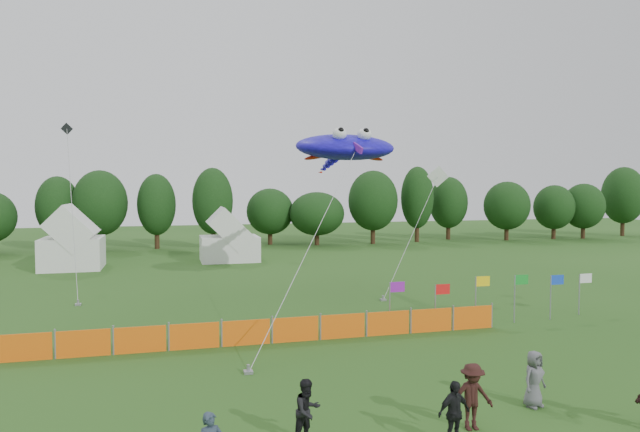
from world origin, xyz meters
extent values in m
plane|color=#234C16|center=(0.00, 0.00, 0.00)|extent=(160.00, 160.00, 0.00)
cylinder|color=#382314|center=(-15.73, 46.21, 1.19)|extent=(0.50, 0.50, 2.38)
ellipsoid|color=black|center=(-15.73, 46.21, 4.30)|extent=(4.09, 4.09, 5.35)
cylinder|color=#382314|center=(-11.75, 45.39, 1.29)|extent=(0.50, 0.50, 2.57)
ellipsoid|color=black|center=(-11.75, 45.39, 4.64)|extent=(5.20, 5.20, 5.79)
cylinder|color=#382314|center=(-6.44, 45.32, 1.23)|extent=(0.50, 0.50, 2.46)
ellipsoid|color=black|center=(-6.44, 45.32, 4.45)|extent=(3.78, 3.78, 5.55)
cylinder|color=#382314|center=(-0.99, 43.92, 1.33)|extent=(0.50, 0.50, 2.66)
ellipsoid|color=black|center=(-0.99, 43.92, 4.81)|extent=(4.05, 4.05, 5.99)
cylinder|color=#382314|center=(5.28, 46.53, 0.99)|extent=(0.50, 0.50, 1.98)
ellipsoid|color=black|center=(5.28, 46.53, 3.58)|extent=(5.06, 5.06, 4.46)
cylinder|color=#382314|center=(9.99, 44.56, 0.93)|extent=(0.50, 0.50, 1.86)
ellipsoid|color=black|center=(9.99, 44.56, 3.35)|extent=(5.86, 5.86, 4.18)
cylinder|color=#382314|center=(16.28, 44.38, 1.31)|extent=(0.50, 0.50, 2.62)
ellipsoid|color=black|center=(16.28, 44.38, 4.73)|extent=(5.41, 5.41, 5.89)
cylinder|color=#382314|center=(21.78, 44.99, 1.39)|extent=(0.50, 0.50, 2.78)
ellipsoid|color=black|center=(21.78, 44.99, 5.02)|extent=(3.67, 3.67, 6.26)
cylinder|color=#382314|center=(26.67, 46.88, 1.21)|extent=(0.50, 0.50, 2.42)
ellipsoid|color=black|center=(26.67, 46.88, 4.36)|extent=(4.46, 4.46, 5.44)
cylinder|color=#382314|center=(32.69, 44.13, 1.12)|extent=(0.50, 0.50, 2.24)
ellipsoid|color=black|center=(32.69, 44.13, 4.04)|extent=(5.26, 5.26, 5.03)
cylinder|color=#382314|center=(39.09, 44.15, 1.05)|extent=(0.50, 0.50, 2.10)
ellipsoid|color=black|center=(39.09, 44.15, 3.80)|extent=(4.74, 4.74, 4.73)
cylinder|color=#382314|center=(42.84, 43.69, 1.08)|extent=(0.50, 0.50, 2.16)
ellipsoid|color=black|center=(42.84, 43.69, 3.91)|extent=(4.88, 4.88, 4.87)
cylinder|color=#382314|center=(50.29, 45.54, 1.43)|extent=(0.50, 0.50, 2.85)
ellipsoid|color=black|center=(50.29, 45.54, 5.15)|extent=(5.19, 5.19, 6.42)
cube|color=white|center=(-12.41, 32.54, 1.19)|extent=(4.34, 4.34, 2.39)
cube|color=silver|center=(-0.39, 34.00, 1.04)|extent=(4.75, 3.80, 2.09)
cube|color=#EC5E0D|center=(-10.44, 8.20, 0.50)|extent=(1.90, 0.06, 1.00)
cube|color=#EC5E0D|center=(-8.44, 8.20, 0.50)|extent=(1.90, 0.06, 1.00)
cube|color=#EC5E0D|center=(-6.44, 8.20, 0.50)|extent=(1.90, 0.06, 1.00)
cube|color=#EC5E0D|center=(-4.44, 8.20, 0.50)|extent=(1.90, 0.06, 1.00)
cube|color=#EC5E0D|center=(-2.44, 8.20, 0.50)|extent=(1.90, 0.06, 1.00)
cube|color=#EC5E0D|center=(-0.44, 8.20, 0.50)|extent=(1.90, 0.06, 1.00)
cube|color=#EC5E0D|center=(1.56, 8.20, 0.50)|extent=(1.90, 0.06, 1.00)
cube|color=#EC5E0D|center=(3.56, 8.20, 0.50)|extent=(1.90, 0.06, 1.00)
cube|color=#EC5E0D|center=(5.56, 8.20, 0.50)|extent=(1.90, 0.06, 1.00)
cube|color=#EC5E0D|center=(7.56, 8.20, 0.50)|extent=(1.90, 0.06, 1.00)
cylinder|color=gray|center=(4.00, 9.09, 1.04)|extent=(0.06, 0.06, 2.08)
cube|color=purple|center=(4.35, 9.09, 1.86)|extent=(0.70, 0.02, 0.45)
cylinder|color=gray|center=(6.00, 8.71, 0.98)|extent=(0.06, 0.06, 1.95)
cube|color=red|center=(6.35, 8.71, 1.73)|extent=(0.70, 0.02, 0.45)
cylinder|color=gray|center=(8.00, 8.72, 1.11)|extent=(0.06, 0.06, 2.22)
cube|color=yellow|center=(8.35, 8.72, 1.99)|extent=(0.70, 0.02, 0.45)
cylinder|color=gray|center=(10.00, 8.72, 1.10)|extent=(0.06, 0.06, 2.21)
cube|color=#148C26|center=(10.35, 8.72, 1.98)|extent=(0.70, 0.02, 0.45)
cylinder|color=gray|center=(12.00, 8.82, 1.05)|extent=(0.06, 0.06, 2.10)
cube|color=blue|center=(12.35, 8.82, 1.87)|extent=(0.70, 0.02, 0.45)
cylinder|color=gray|center=(14.00, 9.31, 1.01)|extent=(0.06, 0.06, 2.01)
cube|color=white|center=(14.35, 9.31, 1.79)|extent=(0.70, 0.02, 0.45)
imported|color=black|center=(-2.13, -0.77, 0.79)|extent=(0.95, 0.88, 1.58)
imported|color=black|center=(2.16, -1.13, 0.87)|extent=(1.14, 0.68, 1.73)
imported|color=black|center=(1.28, -1.80, 0.79)|extent=(0.99, 0.57, 1.58)
imported|color=#57575D|center=(4.65, -0.22, 0.81)|extent=(0.91, 0.75, 1.61)
ellipsoid|color=#1E10E2|center=(4.73, 17.93, 8.57)|extent=(6.03, 4.66, 2.07)
sphere|color=white|center=(3.99, 16.65, 9.21)|extent=(0.83, 0.83, 0.83)
sphere|color=white|center=(5.46, 16.65, 9.21)|extent=(0.83, 0.83, 0.83)
ellipsoid|color=red|center=(3.15, 18.13, 8.03)|extent=(1.73, 0.76, 0.27)
ellipsoid|color=red|center=(6.30, 18.13, 8.03)|extent=(1.73, 0.76, 0.27)
cube|color=purple|center=(4.73, 15.66, 8.37)|extent=(0.37, 0.96, 0.70)
cylinder|color=#A5A5A5|center=(0.95, 10.37, 4.14)|extent=(7.58, 11.24, 8.30)
cube|color=gray|center=(-2.83, 4.77, 0.05)|extent=(0.30, 0.30, 0.10)
cube|color=white|center=(11.56, 19.64, 6.91)|extent=(1.40, 0.38, 1.40)
cylinder|color=#A5A5A5|center=(8.78, 17.32, 3.46)|extent=(5.60, 4.68, 6.94)
cube|color=gray|center=(6.00, 15.00, 0.05)|extent=(0.30, 0.30, 0.10)
cube|color=black|center=(-11.95, 28.23, 10.21)|extent=(0.82, 0.24, 0.82)
cylinder|color=#A5A5A5|center=(-10.97, 23.11, 5.10)|extent=(1.98, 10.25, 10.23)
cube|color=gray|center=(-10.00, 18.00, 0.05)|extent=(0.30, 0.30, 0.10)
camera|label=1|loc=(-5.37, -14.04, 6.29)|focal=32.00mm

